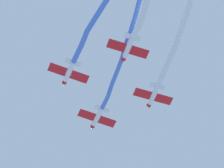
{
  "coord_description": "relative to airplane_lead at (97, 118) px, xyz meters",
  "views": [
    {
      "loc": [
        -14.94,
        51.25,
        6.37
      ],
      "look_at": [
        1.21,
        6.39,
        77.48
      ],
      "focal_mm": 80.43,
      "sensor_mm": 36.0,
      "label": 1
    }
  ],
  "objects": [
    {
      "name": "airplane_lead",
      "position": [
        0.0,
        0.0,
        0.0
      ],
      "size": [
        6.18,
        5.92,
        1.76
      ],
      "rotation": [
        0.0,
        0.0,
        5.46
      ],
      "color": "white"
    },
    {
      "name": "smoke_trail_right_wing",
      "position": [
        -20.26,
        14.74,
        1.81
      ],
      "size": [
        15.31,
        25.31,
        4.8
      ],
      "color": "white"
    },
    {
      "name": "airplane_right_wing",
      "position": [
        -10.83,
        0.97,
        0.3
      ],
      "size": [
        6.47,
        5.68,
        1.76
      ],
      "rotation": [
        0.0,
        0.0,
        5.38
      ],
      "color": "white"
    },
    {
      "name": "airplane_slot",
      "position": [
        -9.86,
        11.8,
        -0.2
      ],
      "size": [
        6.44,
        5.69,
        1.76
      ],
      "rotation": [
        0.0,
        0.0,
        5.39
      ],
      "color": "white"
    },
    {
      "name": "airplane_left_wing",
      "position": [
        0.98,
        10.83,
        -0.4
      ],
      "size": [
        6.21,
        5.89,
        1.76
      ],
      "rotation": [
        0.0,
        0.0,
        5.46
      ],
      "color": "white"
    },
    {
      "name": "smoke_trail_left_wing",
      "position": [
        -6.99,
        18.5,
        0.05
      ],
      "size": [
        13.87,
        11.74,
        1.96
      ],
      "color": "#4C75DB"
    },
    {
      "name": "smoke_trail_lead",
      "position": [
        -9.45,
        11.93,
        0.91
      ],
      "size": [
        15.58,
        21.46,
        2.85
      ],
      "color": "#4C75DB"
    }
  ]
}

